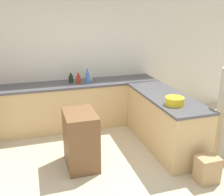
{
  "coord_description": "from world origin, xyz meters",
  "views": [
    {
      "loc": [
        -0.87,
        -3.06,
        2.29
      ],
      "look_at": [
        0.29,
        0.71,
        0.97
      ],
      "focal_mm": 42.0,
      "sensor_mm": 36.0,
      "label": 1
    }
  ],
  "objects_px": {
    "vinegar_bottle_clear": "(91,77)",
    "water_bottle_blue": "(88,78)",
    "island_table": "(81,139)",
    "mixing_bowl": "(175,101)",
    "wine_bottle_dark": "(71,79)",
    "hot_sauce_bottle": "(78,79)",
    "paper_bag": "(207,169)"
  },
  "relations": [
    {
      "from": "vinegar_bottle_clear",
      "to": "wine_bottle_dark",
      "type": "height_order",
      "value": "wine_bottle_dark"
    },
    {
      "from": "mixing_bowl",
      "to": "vinegar_bottle_clear",
      "type": "height_order",
      "value": "vinegar_bottle_clear"
    },
    {
      "from": "water_bottle_blue",
      "to": "paper_bag",
      "type": "distance_m",
      "value": 2.72
    },
    {
      "from": "mixing_bowl",
      "to": "vinegar_bottle_clear",
      "type": "bearing_deg",
      "value": 116.26
    },
    {
      "from": "hot_sauce_bottle",
      "to": "paper_bag",
      "type": "xyz_separation_m",
      "value": [
        1.35,
        -2.35,
        -0.82
      ]
    },
    {
      "from": "mixing_bowl",
      "to": "vinegar_bottle_clear",
      "type": "relative_size",
      "value": 1.59
    },
    {
      "from": "hot_sauce_bottle",
      "to": "mixing_bowl",
      "type": "bearing_deg",
      "value": -54.36
    },
    {
      "from": "water_bottle_blue",
      "to": "hot_sauce_bottle",
      "type": "height_order",
      "value": "water_bottle_blue"
    },
    {
      "from": "vinegar_bottle_clear",
      "to": "water_bottle_blue",
      "type": "relative_size",
      "value": 0.61
    },
    {
      "from": "mixing_bowl",
      "to": "vinegar_bottle_clear",
      "type": "xyz_separation_m",
      "value": [
        -0.9,
        1.82,
        0.01
      ]
    },
    {
      "from": "vinegar_bottle_clear",
      "to": "paper_bag",
      "type": "xyz_separation_m",
      "value": [
        1.07,
        -2.52,
        -0.81
      ]
    },
    {
      "from": "island_table",
      "to": "vinegar_bottle_clear",
      "type": "xyz_separation_m",
      "value": [
        0.53,
        1.58,
        0.56
      ]
    },
    {
      "from": "island_table",
      "to": "water_bottle_blue",
      "type": "distance_m",
      "value": 1.55
    },
    {
      "from": "island_table",
      "to": "mixing_bowl",
      "type": "xyz_separation_m",
      "value": [
        1.42,
        -0.23,
        0.55
      ]
    },
    {
      "from": "paper_bag",
      "to": "hot_sauce_bottle",
      "type": "bearing_deg",
      "value": 119.94
    },
    {
      "from": "mixing_bowl",
      "to": "wine_bottle_dark",
      "type": "bearing_deg",
      "value": 126.43
    },
    {
      "from": "island_table",
      "to": "water_bottle_blue",
      "type": "bearing_deg",
      "value": 72.85
    },
    {
      "from": "wine_bottle_dark",
      "to": "hot_sauce_bottle",
      "type": "height_order",
      "value": "hot_sauce_bottle"
    },
    {
      "from": "vinegar_bottle_clear",
      "to": "island_table",
      "type": "bearing_deg",
      "value": -108.4
    },
    {
      "from": "island_table",
      "to": "paper_bag",
      "type": "relative_size",
      "value": 2.28
    },
    {
      "from": "vinegar_bottle_clear",
      "to": "wine_bottle_dark",
      "type": "bearing_deg",
      "value": -173.53
    },
    {
      "from": "island_table",
      "to": "hot_sauce_bottle",
      "type": "distance_m",
      "value": 1.54
    },
    {
      "from": "vinegar_bottle_clear",
      "to": "water_bottle_blue",
      "type": "distance_m",
      "value": 0.25
    },
    {
      "from": "island_table",
      "to": "wine_bottle_dark",
      "type": "xyz_separation_m",
      "value": [
        0.12,
        1.54,
        0.57
      ]
    },
    {
      "from": "mixing_bowl",
      "to": "water_bottle_blue",
      "type": "bearing_deg",
      "value": 122.2
    },
    {
      "from": "paper_bag",
      "to": "island_table",
      "type": "bearing_deg",
      "value": 149.55
    },
    {
      "from": "vinegar_bottle_clear",
      "to": "water_bottle_blue",
      "type": "height_order",
      "value": "water_bottle_blue"
    },
    {
      "from": "vinegar_bottle_clear",
      "to": "wine_bottle_dark",
      "type": "relative_size",
      "value": 0.94
    },
    {
      "from": "vinegar_bottle_clear",
      "to": "mixing_bowl",
      "type": "bearing_deg",
      "value": -63.74
    },
    {
      "from": "island_table",
      "to": "hot_sauce_bottle",
      "type": "height_order",
      "value": "hot_sauce_bottle"
    },
    {
      "from": "water_bottle_blue",
      "to": "hot_sauce_bottle",
      "type": "bearing_deg",
      "value": 164.08
    },
    {
      "from": "hot_sauce_bottle",
      "to": "paper_bag",
      "type": "relative_size",
      "value": 0.57
    }
  ]
}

